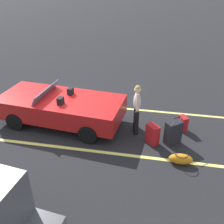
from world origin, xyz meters
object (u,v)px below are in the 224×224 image
object	(u,v)px
convertible_car	(56,106)
traveler_person	(137,107)
suitcase_small_carryon	(183,123)
suitcase_medium_bright	(153,134)
suitcase_large_black	(173,133)
duffel_bag	(181,159)

from	to	relation	value
convertible_car	traveler_person	distance (m)	2.77
suitcase_small_carryon	traveler_person	world-z (taller)	traveler_person
convertible_car	suitcase_medium_bright	bearing A→B (deg)	175.10
suitcase_large_black	traveler_person	bearing A→B (deg)	33.10
suitcase_large_black	traveler_person	size ratio (longest dim) A/B	0.58
suitcase_medium_bright	suitcase_small_carryon	world-z (taller)	suitcase_medium_bright
suitcase_small_carryon	duffel_bag	bearing A→B (deg)	-120.14
suitcase_medium_bright	duffel_bag	size ratio (longest dim) A/B	0.96
convertible_car	suitcase_small_carryon	bearing A→B (deg)	-170.56
suitcase_medium_bright	traveler_person	bearing A→B (deg)	96.82
traveler_person	suitcase_large_black	bearing A→B (deg)	149.97
traveler_person	suitcase_small_carryon	bearing A→B (deg)	-176.55
suitcase_small_carryon	convertible_car	bearing A→B (deg)	157.59
convertible_car	traveler_person	world-z (taller)	traveler_person
convertible_car	duffel_bag	xyz separation A→B (m)	(-4.11, 1.44, -0.43)
convertible_car	suitcase_medium_bright	world-z (taller)	convertible_car
suitcase_large_black	duffel_bag	world-z (taller)	suitcase_large_black
suitcase_medium_bright	duffel_bag	xyz separation A→B (m)	(-0.81, 0.81, -0.15)
suitcase_large_black	suitcase_small_carryon	distance (m)	0.87
suitcase_large_black	suitcase_small_carryon	world-z (taller)	suitcase_large_black
suitcase_medium_bright	traveler_person	distance (m)	0.96
traveler_person	suitcase_medium_bright	bearing A→B (deg)	127.31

